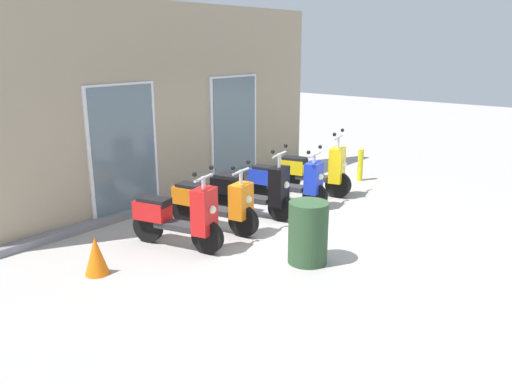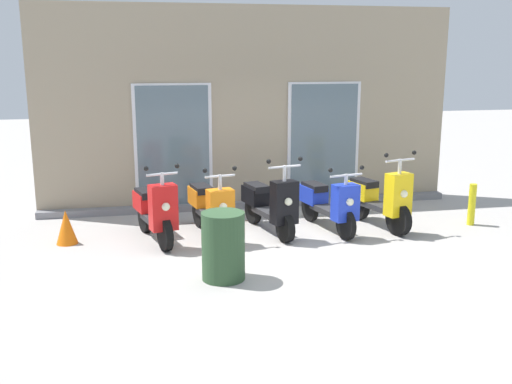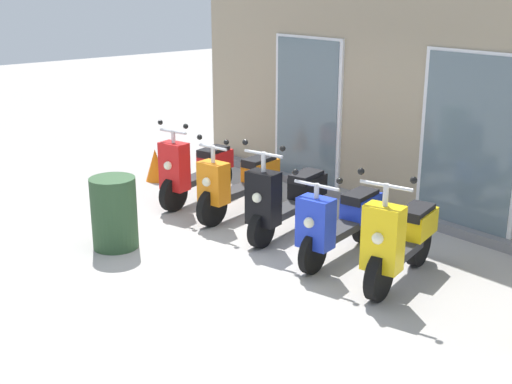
{
  "view_description": "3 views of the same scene",
  "coord_description": "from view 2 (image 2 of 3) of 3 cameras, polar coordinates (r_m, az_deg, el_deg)",
  "views": [
    {
      "loc": [
        -6.56,
        -4.69,
        2.93
      ],
      "look_at": [
        -0.61,
        0.29,
        0.68
      ],
      "focal_mm": 36.01,
      "sensor_mm": 36.0,
      "label": 1
    },
    {
      "loc": [
        -2.06,
        -8.07,
        2.77
      ],
      "look_at": [
        -0.27,
        0.73,
        0.71
      ],
      "focal_mm": 41.73,
      "sensor_mm": 36.0,
      "label": 2
    },
    {
      "loc": [
        5.85,
        -4.67,
        3.1
      ],
      "look_at": [
        -0.13,
        0.45,
        0.62
      ],
      "focal_mm": 47.46,
      "sensor_mm": 36.0,
      "label": 3
    }
  ],
  "objects": [
    {
      "name": "scooter_orange",
      "position": [
        9.29,
        -4.45,
        -1.46
      ],
      "size": [
        0.64,
        1.62,
        1.19
      ],
      "color": "black",
      "rests_on": "ground_plane"
    },
    {
      "name": "traffic_cone",
      "position": [
        9.38,
        -17.73,
        -3.22
      ],
      "size": [
        0.32,
        0.32,
        0.52
      ],
      "primitive_type": "cone",
      "color": "orange",
      "rests_on": "ground_plane"
    },
    {
      "name": "scooter_black",
      "position": [
        9.43,
        1.31,
        -1.14
      ],
      "size": [
        0.74,
        1.58,
        1.29
      ],
      "color": "black",
      "rests_on": "ground_plane"
    },
    {
      "name": "trash_bin",
      "position": [
        7.51,
        -3.16,
        -5.2
      ],
      "size": [
        0.55,
        0.55,
        0.87
      ],
      "primitive_type": "cylinder",
      "color": "#2D4C2D",
      "rests_on": "ground_plane"
    },
    {
      "name": "ground_plane",
      "position": [
        8.77,
        2.68,
        -5.48
      ],
      "size": [
        40.0,
        40.0,
        0.0
      ],
      "primitive_type": "plane",
      "color": "#A8A39E"
    },
    {
      "name": "storefront_facade",
      "position": [
        11.04,
        -0.72,
        7.7
      ],
      "size": [
        7.65,
        0.5,
        3.65
      ],
      "color": "gray",
      "rests_on": "ground_plane"
    },
    {
      "name": "scooter_red",
      "position": [
        9.11,
        -9.69,
        -1.76
      ],
      "size": [
        0.7,
        1.52,
        1.26
      ],
      "color": "black",
      "rests_on": "ground_plane"
    },
    {
      "name": "curb_bollard",
      "position": [
        10.54,
        19.99,
        -1.13
      ],
      "size": [
        0.12,
        0.12,
        0.7
      ],
      "primitive_type": "cylinder",
      "color": "yellow",
      "rests_on": "ground_plane"
    },
    {
      "name": "scooter_yellow",
      "position": [
        9.92,
        11.77,
        -0.63
      ],
      "size": [
        0.75,
        1.54,
        1.33
      ],
      "color": "black",
      "rests_on": "ground_plane"
    },
    {
      "name": "scooter_blue",
      "position": [
        9.64,
        6.91,
        -0.99
      ],
      "size": [
        0.72,
        1.61,
        1.14
      ],
      "color": "black",
      "rests_on": "ground_plane"
    }
  ]
}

